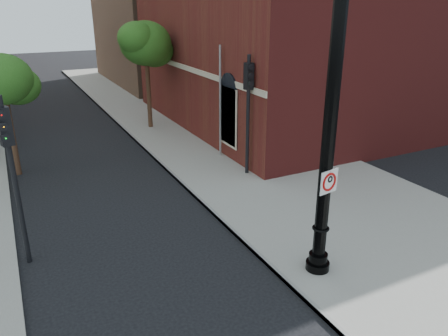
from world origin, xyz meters
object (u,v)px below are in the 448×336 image
lamppost (328,152)px  traffic_signal_left (10,155)px  no_parking_sign (329,182)px  traffic_signal_right (248,97)px

lamppost → traffic_signal_left: bearing=149.4°
lamppost → no_parking_sign: lamppost is taller
lamppost → no_parking_sign: size_ratio=12.39×
traffic_signal_left → traffic_signal_right: (8.51, 2.83, 0.16)m
traffic_signal_left → traffic_signal_right: size_ratio=0.95×
traffic_signal_left → no_parking_sign: bearing=-46.1°
lamppost → traffic_signal_right: size_ratio=1.51×
lamppost → traffic_signal_left: 7.84m
lamppost → traffic_signal_right: (1.76, 6.82, -0.11)m
lamppost → traffic_signal_right: lamppost is taller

